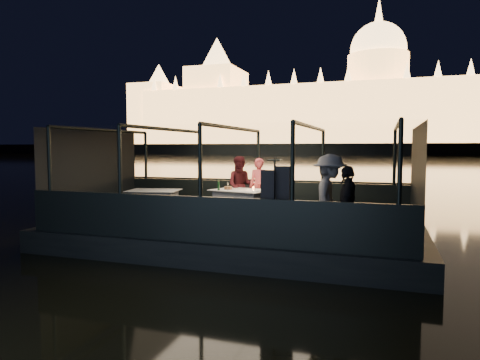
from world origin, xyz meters
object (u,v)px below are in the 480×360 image
(passenger_stripe, at_px, (330,199))
(passenger_dark, at_px, (347,201))
(dining_table_central, at_px, (242,204))
(person_woman_coral, at_px, (259,188))
(dining_table_aft, at_px, (154,202))
(chair_port_left, at_px, (246,199))
(coat_stand, at_px, (275,198))
(person_man_maroon, at_px, (241,188))
(wine_bottle, at_px, (219,184))
(chair_port_right, at_px, (266,201))

(passenger_stripe, height_order, passenger_dark, passenger_stripe)
(passenger_dark, bearing_deg, dining_table_central, -127.69)
(dining_table_central, distance_m, person_woman_coral, 0.87)
(dining_table_aft, bearing_deg, chair_port_left, 21.19)
(coat_stand, xyz_separation_m, passenger_dark, (1.31, 0.34, -0.05))
(passenger_dark, bearing_deg, person_man_maroon, -133.11)
(wine_bottle, bearing_deg, person_man_maroon, 76.98)
(dining_table_central, relative_size, wine_bottle, 5.11)
(passenger_dark, bearing_deg, chair_port_left, -133.99)
(coat_stand, height_order, person_woman_coral, coat_stand)
(passenger_stripe, bearing_deg, person_woman_coral, 37.78)
(person_woman_coral, relative_size, passenger_dark, 1.04)
(dining_table_aft, bearing_deg, person_man_maroon, 24.53)
(dining_table_central, relative_size, coat_stand, 0.88)
(chair_port_right, bearing_deg, coat_stand, -64.03)
(person_woman_coral, distance_m, person_man_maroon, 0.53)
(passenger_dark, height_order, wine_bottle, passenger_dark)
(dining_table_central, distance_m, passenger_stripe, 3.19)
(chair_port_left, relative_size, wine_bottle, 2.86)
(chair_port_left, relative_size, person_woman_coral, 0.52)
(dining_table_central, height_order, passenger_stripe, passenger_stripe)
(chair_port_left, bearing_deg, dining_table_aft, -148.89)
(dining_table_aft, bearing_deg, person_woman_coral, 20.46)
(chair_port_left, bearing_deg, chair_port_right, -8.07)
(chair_port_left, xyz_separation_m, wine_bottle, (-0.42, -0.97, 0.47))
(dining_table_central, relative_size, passenger_dark, 0.96)
(coat_stand, relative_size, person_woman_coral, 1.05)
(wine_bottle, bearing_deg, dining_table_aft, 177.80)
(dining_table_aft, distance_m, person_woman_coral, 2.88)
(chair_port_left, xyz_separation_m, person_man_maroon, (-0.17, 0.08, 0.30))
(person_woman_coral, relative_size, passenger_stripe, 0.91)
(dining_table_central, bearing_deg, person_woman_coral, 70.63)
(person_woman_coral, xyz_separation_m, passenger_dark, (2.57, -3.00, 0.10))
(person_man_maroon, bearing_deg, passenger_dark, -57.52)
(dining_table_central, relative_size, person_man_maroon, 0.90)
(chair_port_left, bearing_deg, person_man_maroon, 165.15)
(coat_stand, relative_size, passenger_stripe, 0.96)
(dining_table_aft, distance_m, passenger_stripe, 5.19)
(coat_stand, bearing_deg, dining_table_central, 120.30)
(chair_port_right, bearing_deg, dining_table_central, -131.39)
(chair_port_right, distance_m, coat_stand, 3.24)
(dining_table_aft, xyz_separation_m, person_man_maroon, (2.15, 0.98, 0.36))
(person_man_maroon, bearing_deg, chair_port_right, -33.07)
(dining_table_central, height_order, coat_stand, coat_stand)
(person_man_maroon, distance_m, passenger_stripe, 3.84)
(dining_table_central, distance_m, chair_port_left, 0.66)
(dining_table_aft, distance_m, person_man_maroon, 2.39)
(person_woman_coral, bearing_deg, dining_table_central, -119.47)
(person_woman_coral, bearing_deg, person_man_maroon, 171.76)
(chair_port_right, height_order, passenger_stripe, passenger_stripe)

